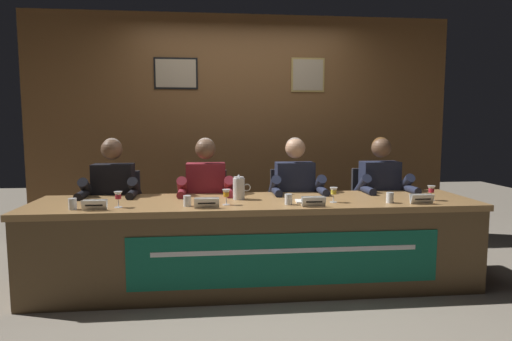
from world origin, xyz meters
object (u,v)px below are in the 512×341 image
(nameplate_center_right, at_px, (314,201))
(water_pitcher_central, at_px, (239,188))
(water_cup_center_right, at_px, (288,200))
(nameplate_far_left, at_px, (94,205))
(chair_center_right, at_px, (292,217))
(chair_far_left, at_px, (118,221))
(juice_glass_far_left, at_px, (118,196))
(chair_far_right, at_px, (374,215))
(water_cup_far_right, at_px, (390,198))
(juice_glass_center_left, at_px, (226,194))
(nameplate_center_left, at_px, (207,203))
(water_cup_far_left, at_px, (73,205))
(nameplate_far_right, at_px, (422,199))
(panelist_center_right, at_px, (296,193))
(water_cup_center_left, at_px, (187,201))
(conference_table, at_px, (258,229))
(panelist_far_right, at_px, (383,191))
(chair_center_left, at_px, (207,219))
(panelist_far_left, at_px, (112,196))
(juice_glass_far_right, at_px, (431,190))
(juice_glass_center_right, at_px, (334,192))
(document_stack_center_right, at_px, (309,201))
(panelist_center_left, at_px, (206,194))

(nameplate_center_right, xyz_separation_m, water_pitcher_central, (-0.55, 0.38, 0.05))
(water_cup_center_right, distance_m, water_pitcher_central, 0.47)
(nameplate_far_left, bearing_deg, chair_center_right, 28.74)
(chair_far_left, xyz_separation_m, juice_glass_far_left, (0.19, -0.82, 0.37))
(chair_far_right, bearing_deg, chair_center_right, 180.00)
(chair_far_left, relative_size, water_pitcher_central, 4.32)
(juice_glass_far_left, height_order, water_cup_far_right, juice_glass_far_left)
(chair_far_right, xyz_separation_m, water_pitcher_central, (-1.41, -0.55, 0.38))
(juice_glass_center_left, bearing_deg, nameplate_center_left, -142.68)
(water_cup_far_left, height_order, nameplate_center_left, water_cup_far_left)
(chair_far_left, xyz_separation_m, nameplate_far_right, (2.57, -0.91, 0.32))
(panelist_center_right, height_order, water_pitcher_central, panelist_center_right)
(water_cup_center_left, bearing_deg, conference_table, 10.05)
(panelist_far_right, bearing_deg, chair_far_right, 90.00)
(chair_center_left, relative_size, nameplate_center_left, 4.81)
(panelist_center_right, bearing_deg, water_cup_center_left, -147.62)
(conference_table, xyz_separation_m, juice_glass_center_left, (-0.26, -0.07, 0.31))
(panelist_far_left, height_order, water_cup_center_right, panelist_far_left)
(water_cup_center_left, bearing_deg, juice_glass_far_right, 1.57)
(chair_center_right, distance_m, nameplate_center_right, 0.99)
(water_cup_center_left, distance_m, juice_glass_far_right, 2.01)
(panelist_center_right, bearing_deg, chair_far_left, 173.26)
(chair_center_right, bearing_deg, chair_far_right, 0.00)
(nameplate_center_right, distance_m, water_pitcher_central, 0.67)
(juice_glass_center_right, height_order, document_stack_center_right, juice_glass_center_right)
(chair_far_left, xyz_separation_m, juice_glass_center_left, (1.01, -0.79, 0.37))
(chair_far_right, bearing_deg, nameplate_far_left, -160.05)
(juice_glass_far_right, bearing_deg, document_stack_center_right, 178.25)
(juice_glass_center_left, xyz_separation_m, document_stack_center_right, (0.67, 0.06, -0.08))
(water_cup_center_left, bearing_deg, juice_glass_center_right, 2.37)
(chair_center_right, bearing_deg, juice_glass_far_right, -36.58)
(panelist_far_right, bearing_deg, water_cup_center_left, -161.19)
(panelist_far_right, height_order, document_stack_center_right, panelist_far_right)
(juice_glass_center_left, relative_size, chair_center_right, 0.14)
(water_cup_center_left, relative_size, panelist_far_right, 0.07)
(water_cup_center_left, bearing_deg, juice_glass_far_left, 179.57)
(juice_glass_far_left, relative_size, juice_glass_far_right, 1.00)
(chair_far_left, relative_size, panelist_center_right, 0.73)
(chair_center_left, relative_size, water_cup_far_right, 10.66)
(chair_center_right, bearing_deg, document_stack_center_right, -90.19)
(panelist_center_right, relative_size, water_pitcher_central, 5.87)
(panelist_center_left, xyz_separation_m, chair_far_right, (1.69, 0.20, -0.28))
(water_cup_center_left, relative_size, water_pitcher_central, 0.40)
(juice_glass_far_left, bearing_deg, conference_table, 5.05)
(nameplate_center_right, xyz_separation_m, juice_glass_far_right, (1.04, 0.17, 0.05))
(juice_glass_far_left, relative_size, water_cup_far_right, 1.46)
(panelist_center_left, bearing_deg, juice_glass_center_right, -28.86)
(panelist_far_left, relative_size, juice_glass_center_left, 9.95)
(juice_glass_far_right, bearing_deg, chair_center_left, 157.80)
(chair_center_right, distance_m, water_cup_far_right, 1.11)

